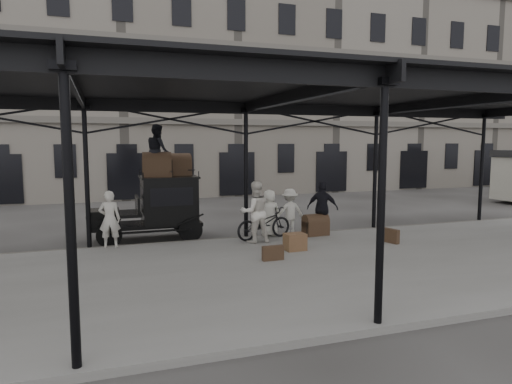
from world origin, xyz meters
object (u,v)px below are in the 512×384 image
(taxi, at_px, (160,205))
(porter_official, at_px, (322,208))
(steamer_trunk_platform, at_px, (316,226))
(steamer_trunk_roof_near, at_px, (157,167))
(porter_left, at_px, (110,219))
(bicycle, at_px, (264,223))

(taxi, distance_m, porter_official, 5.59)
(porter_official, height_order, steamer_trunk_platform, porter_official)
(steamer_trunk_platform, bearing_deg, steamer_trunk_roof_near, 160.27)
(porter_left, bearing_deg, bicycle, -177.67)
(bicycle, height_order, steamer_trunk_roof_near, steamer_trunk_roof_near)
(porter_left, height_order, steamer_trunk_platform, porter_left)
(porter_left, relative_size, bicycle, 0.86)
(steamer_trunk_roof_near, bearing_deg, porter_official, -7.70)
(porter_left, distance_m, steamer_trunk_platform, 6.75)
(porter_left, bearing_deg, taxi, -134.56)
(porter_official, xyz_separation_m, steamer_trunk_platform, (-0.28, -0.05, -0.61))
(porter_official, distance_m, steamer_trunk_roof_near, 5.78)
(porter_left, xyz_separation_m, steamer_trunk_roof_near, (1.58, 1.08, 1.51))
(porter_official, bearing_deg, bicycle, 38.94)
(porter_left, distance_m, steamer_trunk_roof_near, 2.43)
(bicycle, distance_m, steamer_trunk_roof_near, 4.01)
(bicycle, distance_m, steamer_trunk_platform, 1.91)
(porter_official, distance_m, steamer_trunk_platform, 0.67)
(taxi, relative_size, porter_left, 2.10)
(porter_official, bearing_deg, porter_left, 34.84)
(bicycle, height_order, steamer_trunk_platform, bicycle)
(taxi, relative_size, steamer_trunk_platform, 4.37)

